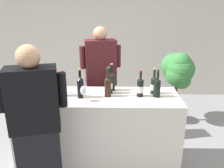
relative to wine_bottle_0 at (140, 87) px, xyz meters
name	(u,v)px	position (x,y,z in m)	size (l,w,h in m)	color
ground_plane	(99,164)	(-0.50, 0.00, -1.09)	(12.00, 12.00, 0.00)	gray
wall_back	(107,34)	(-0.50, 2.60, 0.31)	(8.00, 0.10, 2.80)	beige
counter	(99,132)	(-0.50, 0.00, -0.60)	(1.93, 0.65, 0.98)	beige
wine_bottle_0	(140,87)	(0.00, 0.00, 0.00)	(0.08, 0.08, 0.32)	black
wine_bottle_1	(80,86)	(-0.69, -0.05, 0.02)	(0.08, 0.08, 0.34)	black
wine_bottle_2	(32,91)	(-1.22, -0.16, 0.01)	(0.08, 0.08, 0.32)	black
wine_bottle_3	(157,87)	(0.19, -0.01, 0.01)	(0.08, 0.08, 0.33)	black
wine_bottle_4	(46,83)	(-1.13, 0.09, 0.01)	(0.08, 0.08, 0.32)	black
wine_bottle_5	(109,84)	(-0.37, 0.09, 0.01)	(0.09, 0.09, 0.34)	black
wine_bottle_6	(108,86)	(-0.38, -0.01, 0.02)	(0.08, 0.08, 0.35)	black
wine_bottle_7	(112,80)	(-0.34, 0.20, 0.02)	(0.08, 0.08, 0.34)	black
wine_bottle_8	(154,85)	(0.17, 0.09, 0.00)	(0.08, 0.08, 0.32)	black
wine_bottle_9	(63,86)	(-0.90, 0.00, 0.00)	(0.08, 0.08, 0.31)	black
wine_glass	(83,91)	(-0.64, -0.16, 0.00)	(0.07, 0.07, 0.18)	silver
person_server	(101,87)	(-0.51, 0.70, -0.25)	(0.58, 0.32, 1.72)	black
person_guest	(37,135)	(-1.03, -0.61, -0.27)	(0.60, 0.34, 1.69)	black
potted_shrub	(178,74)	(0.77, 1.25, -0.20)	(0.53, 0.62, 1.26)	brown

